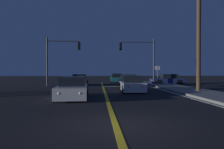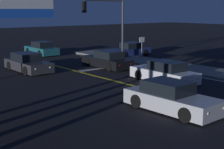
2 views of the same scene
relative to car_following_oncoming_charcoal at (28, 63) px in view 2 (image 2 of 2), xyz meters
name	(u,v)px [view 2 (image 2 of 2)]	position (x,y,z in m)	size (l,w,h in m)	color
lane_line_center	(161,93)	(2.77, -10.87, -0.58)	(0.20, 33.43, 0.01)	gold
lane_line_edge_right	(217,80)	(8.02, -10.87, -0.58)	(0.16, 33.43, 0.01)	silver
stop_bar	(107,68)	(5.52, -2.53, -0.58)	(5.51, 0.50, 0.01)	silver
car_following_oncoming_charcoal	(28,63)	(0.00, 0.00, 0.00)	(1.96, 4.62, 1.34)	#2D2D33
car_lead_oncoming_silver	(171,98)	(0.64, -13.41, 0.00)	(2.02, 4.56, 1.34)	#B2B5BA
car_side_waiting_navy	(129,50)	(11.27, 1.29, 0.00)	(4.30, 2.04, 1.34)	navy
car_mid_block_teal	(42,49)	(5.13, 7.73, 0.00)	(1.89, 4.30, 1.34)	#195960
car_distant_tail_white	(164,73)	(5.04, -9.00, 0.00)	(1.94, 4.64, 1.34)	silver
car_far_approaching_black	(107,60)	(5.54, -2.51, 0.00)	(1.93, 4.73, 1.34)	black
traffic_signal_near_right	(109,18)	(7.51, -0.23, 3.22)	(4.32, 0.28, 5.66)	#38383D
traffic_signal_far_left	(6,22)	(-2.15, -1.63, 3.11)	(3.85, 0.28, 5.53)	#38383D
street_sign_corner	(142,46)	(8.77, -3.03, 0.97)	(0.56, 0.06, 2.31)	slate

